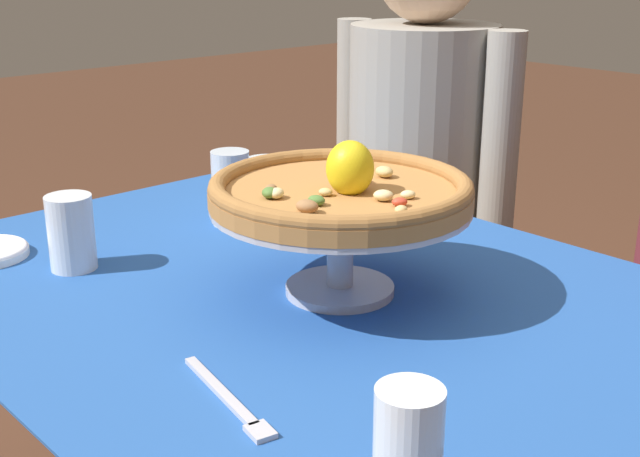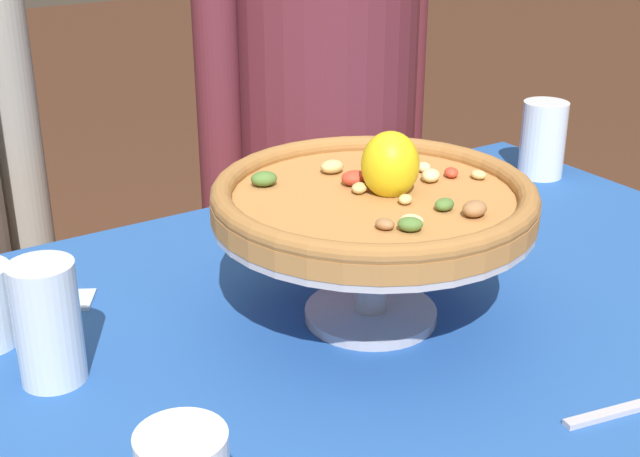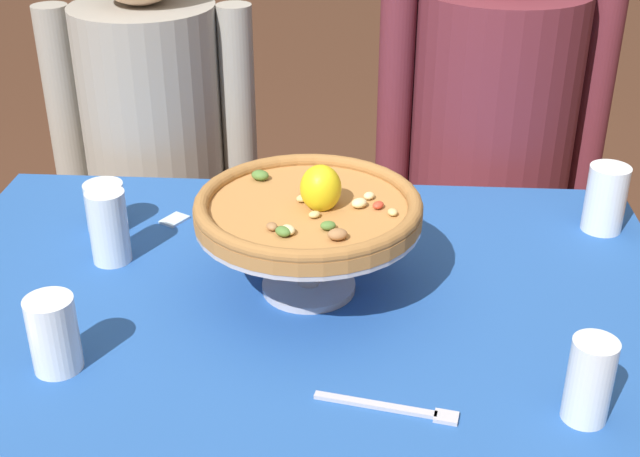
% 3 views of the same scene
% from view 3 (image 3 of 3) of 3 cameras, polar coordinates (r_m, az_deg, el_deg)
% --- Properties ---
extents(dining_table, '(1.27, 0.89, 0.71)m').
position_cam_3_polar(dining_table, '(1.44, -1.72, -8.04)').
color(dining_table, brown).
rests_on(dining_table, ground).
extents(pizza_stand, '(0.36, 0.36, 0.13)m').
position_cam_3_polar(pizza_stand, '(1.36, -0.79, -0.56)').
color(pizza_stand, '#B7B7C1').
rests_on(pizza_stand, dining_table).
extents(pizza, '(0.36, 0.36, 0.09)m').
position_cam_3_polar(pizza, '(1.33, -0.75, 1.49)').
color(pizza, '#AD753D').
rests_on(pizza, pizza_stand).
extents(water_glass_back_left, '(0.07, 0.07, 0.09)m').
position_cam_3_polar(water_glass_back_left, '(1.62, -14.22, 1.28)').
color(water_glass_back_left, silver).
rests_on(water_glass_back_left, dining_table).
extents(water_glass_back_right, '(0.07, 0.07, 0.13)m').
position_cam_3_polar(water_glass_back_right, '(1.65, 18.61, 1.65)').
color(water_glass_back_right, white).
rests_on(water_glass_back_right, dining_table).
extents(water_glass_front_right, '(0.06, 0.06, 0.12)m').
position_cam_3_polar(water_glass_front_right, '(1.17, 17.62, -10.03)').
color(water_glass_front_right, white).
rests_on(water_glass_front_right, dining_table).
extents(water_glass_front_left, '(0.07, 0.07, 0.12)m').
position_cam_3_polar(water_glass_front_left, '(1.26, -17.43, -7.09)').
color(water_glass_front_left, white).
rests_on(water_glass_front_left, dining_table).
extents(water_glass_side_left, '(0.07, 0.07, 0.13)m').
position_cam_3_polar(water_glass_side_left, '(1.51, -13.99, -0.20)').
color(water_glass_side_left, silver).
rests_on(water_glass_side_left, dining_table).
extents(dinner_fork, '(0.20, 0.06, 0.01)m').
position_cam_3_polar(dinner_fork, '(1.16, 5.02, -11.95)').
color(dinner_fork, '#B7B7C1').
rests_on(dinner_fork, dining_table).
extents(sugar_packet, '(0.06, 0.06, 0.00)m').
position_cam_3_polar(sugar_packet, '(1.64, -9.76, 0.59)').
color(sugar_packet, silver).
rests_on(sugar_packet, dining_table).
extents(diner_left, '(0.49, 0.35, 1.24)m').
position_cam_3_polar(diner_left, '(2.10, -10.83, 3.39)').
color(diner_left, gray).
rests_on(diner_left, ground).
extents(diner_right, '(0.54, 0.41, 1.27)m').
position_cam_3_polar(diner_right, '(2.07, 11.22, 4.17)').
color(diner_right, '#1E3833').
rests_on(diner_right, ground).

